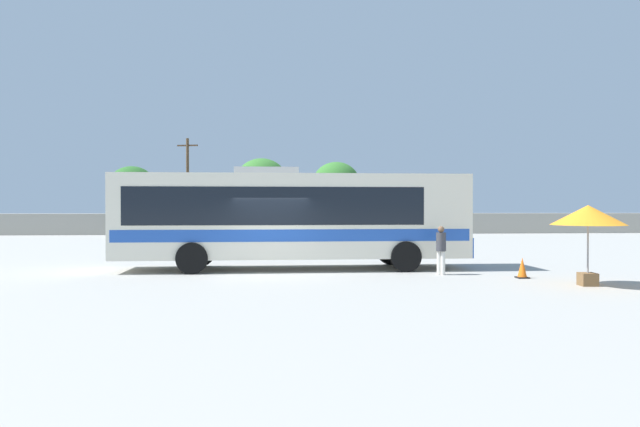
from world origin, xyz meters
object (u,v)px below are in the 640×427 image
parked_car_leftmost_silver (154,226)px  roadside_tree_midleft (262,180)px  utility_pole_near (188,183)px  roadside_tree_midright (336,182)px  attendant_by_bus_door (441,247)px  parked_car_third_silver (323,226)px  coach_bus_cream_blue (289,215)px  vendor_umbrella_near_gate_orange (588,217)px  parked_car_second_black (235,226)px  traffic_cone_on_apron (522,268)px  roadside_tree_left (132,186)px

parked_car_leftmost_silver → roadside_tree_midleft: (7.40, 8.20, 3.70)m
utility_pole_near → roadside_tree_midright: (12.88, 3.17, 0.33)m
attendant_by_bus_door → parked_car_third_silver: 24.13m
coach_bus_cream_blue → roadside_tree_midright: size_ratio=1.96×
coach_bus_cream_blue → roadside_tree_midright: roadside_tree_midright is taller
parked_car_third_silver → roadside_tree_midright: (2.03, 9.97, 3.70)m
vendor_umbrella_near_gate_orange → roadside_tree_midright: 37.11m
coach_bus_cream_blue → roadside_tree_midright: 32.47m
roadside_tree_midleft → parked_car_second_black: bearing=-102.2°
parked_car_third_silver → roadside_tree_midleft: (-4.68, 7.50, 3.72)m
attendant_by_bus_door → parked_car_third_silver: attendant_by_bus_door is taller
utility_pole_near → traffic_cone_on_apron: 35.43m
attendant_by_bus_door → traffic_cone_on_apron: attendant_by_bus_door is taller
vendor_umbrella_near_gate_orange → roadside_tree_midleft: bearing=105.9°
roadside_tree_midright → traffic_cone_on_apron: roadside_tree_midright is taller
parked_car_third_silver → utility_pole_near: size_ratio=0.53×
parked_car_third_silver → roadside_tree_left: roadside_tree_left is taller
attendant_by_bus_door → parked_car_second_black: 24.82m
roadside_tree_midleft → roadside_tree_midright: size_ratio=1.01×
vendor_umbrella_near_gate_orange → parked_car_second_black: vendor_umbrella_near_gate_orange is taller
coach_bus_cream_blue → utility_pole_near: 29.90m
roadside_tree_midright → traffic_cone_on_apron: (1.99, -35.10, -4.15)m
coach_bus_cream_blue → roadside_tree_midleft: 29.65m
roadside_tree_midright → utility_pole_near: bearing=-166.2°
parked_car_third_silver → utility_pole_near: (-10.85, 6.80, 3.37)m
utility_pole_near → traffic_cone_on_apron: size_ratio=12.35×
vendor_umbrella_near_gate_orange → utility_pole_near: size_ratio=0.29×
coach_bus_cream_blue → vendor_umbrella_near_gate_orange: size_ratio=5.42×
parked_car_leftmost_silver → roadside_tree_left: size_ratio=0.78×
attendant_by_bus_door → roadside_tree_midleft: bearing=101.6°
roadside_tree_midleft → roadside_tree_left: bearing=175.7°
attendant_by_bus_door → traffic_cone_on_apron: size_ratio=2.46×
vendor_umbrella_near_gate_orange → parked_car_third_silver: vendor_umbrella_near_gate_orange is taller
parked_car_leftmost_silver → vendor_umbrella_near_gate_orange: bearing=-56.8°
vendor_umbrella_near_gate_orange → utility_pole_near: 37.38m
roadside_tree_left → roadside_tree_midleft: size_ratio=0.89×
attendant_by_bus_door → roadside_tree_left: roadside_tree_left is taller
vendor_umbrella_near_gate_orange → traffic_cone_on_apron: bearing=121.2°
coach_bus_cream_blue → utility_pole_near: size_ratio=1.55×
coach_bus_cream_blue → parked_car_third_silver: coach_bus_cream_blue is taller
utility_pole_near → parked_car_leftmost_silver: bearing=-99.3°
parked_car_leftmost_silver → parked_car_third_silver: bearing=3.3°
parked_car_third_silver → roadside_tree_left: (-15.77, 8.33, 3.21)m
parked_car_leftmost_silver → traffic_cone_on_apron: parked_car_leftmost_silver is taller
parked_car_third_silver → utility_pole_near: bearing=147.9°
parked_car_second_black → traffic_cone_on_apron: parked_car_second_black is taller
parked_car_third_silver → parked_car_second_black: bearing=-174.2°
parked_car_leftmost_silver → coach_bus_cream_blue: bearing=-67.2°
parked_car_leftmost_silver → attendant_by_bus_door: bearing=-59.3°
parked_car_leftmost_silver → parked_car_third_silver: size_ratio=1.06×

